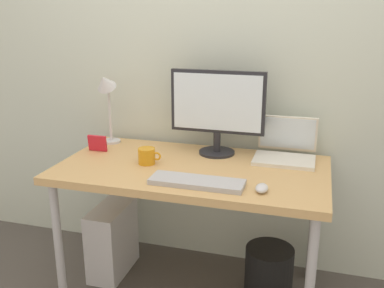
{
  "coord_description": "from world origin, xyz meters",
  "views": [
    {
      "loc": [
        0.6,
        -2.04,
        1.52
      ],
      "look_at": [
        0.0,
        0.0,
        0.87
      ],
      "focal_mm": 40.86,
      "sensor_mm": 36.0,
      "label": 1
    }
  ],
  "objects_px": {
    "laptop": "(285,149)",
    "desk_lamp": "(106,93)",
    "monitor": "(217,107)",
    "wastebasket": "(269,273)",
    "mouse": "(262,188)",
    "coffee_mug": "(147,156)",
    "photo_frame": "(97,143)",
    "keyboard": "(197,182)",
    "computer_tower": "(112,240)",
    "desk": "(192,178)"
  },
  "relations": [
    {
      "from": "monitor",
      "to": "photo_frame",
      "type": "bearing_deg",
      "value": -167.26
    },
    {
      "from": "laptop",
      "to": "coffee_mug",
      "type": "xyz_separation_m",
      "value": [
        -0.69,
        -0.29,
        -0.01
      ]
    },
    {
      "from": "coffee_mug",
      "to": "monitor",
      "type": "bearing_deg",
      "value": 40.49
    },
    {
      "from": "laptop",
      "to": "photo_frame",
      "type": "xyz_separation_m",
      "value": [
        -1.04,
        -0.17,
        -0.01
      ]
    },
    {
      "from": "desk_lamp",
      "to": "wastebasket",
      "type": "relative_size",
      "value": 1.46
    },
    {
      "from": "desk_lamp",
      "to": "keyboard",
      "type": "height_order",
      "value": "desk_lamp"
    },
    {
      "from": "mouse",
      "to": "coffee_mug",
      "type": "relative_size",
      "value": 0.73
    },
    {
      "from": "mouse",
      "to": "coffee_mug",
      "type": "height_order",
      "value": "coffee_mug"
    },
    {
      "from": "monitor",
      "to": "coffee_mug",
      "type": "relative_size",
      "value": 4.21
    },
    {
      "from": "desk",
      "to": "laptop",
      "type": "distance_m",
      "value": 0.53
    },
    {
      "from": "photo_frame",
      "to": "wastebasket",
      "type": "height_order",
      "value": "photo_frame"
    },
    {
      "from": "coffee_mug",
      "to": "desk_lamp",
      "type": "bearing_deg",
      "value": 142.97
    },
    {
      "from": "desk_lamp",
      "to": "laptop",
      "type": "bearing_deg",
      "value": 1.04
    },
    {
      "from": "monitor",
      "to": "wastebasket",
      "type": "distance_m",
      "value": 0.95
    },
    {
      "from": "laptop",
      "to": "coffee_mug",
      "type": "height_order",
      "value": "laptop"
    },
    {
      "from": "monitor",
      "to": "coffee_mug",
      "type": "height_order",
      "value": "monitor"
    },
    {
      "from": "desk_lamp",
      "to": "wastebasket",
      "type": "distance_m",
      "value": 1.37
    },
    {
      "from": "monitor",
      "to": "photo_frame",
      "type": "height_order",
      "value": "monitor"
    },
    {
      "from": "mouse",
      "to": "wastebasket",
      "type": "height_order",
      "value": "mouse"
    },
    {
      "from": "keyboard",
      "to": "mouse",
      "type": "xyz_separation_m",
      "value": [
        0.3,
        -0.0,
        0.01
      ]
    },
    {
      "from": "keyboard",
      "to": "photo_frame",
      "type": "height_order",
      "value": "photo_frame"
    },
    {
      "from": "desk_lamp",
      "to": "mouse",
      "type": "bearing_deg",
      "value": -25.46
    },
    {
      "from": "desk_lamp",
      "to": "mouse",
      "type": "relative_size",
      "value": 4.88
    },
    {
      "from": "keyboard",
      "to": "computer_tower",
      "type": "height_order",
      "value": "keyboard"
    },
    {
      "from": "monitor",
      "to": "keyboard",
      "type": "relative_size",
      "value": 1.19
    },
    {
      "from": "coffee_mug",
      "to": "computer_tower",
      "type": "xyz_separation_m",
      "value": [
        -0.27,
        0.08,
        -0.58
      ]
    },
    {
      "from": "keyboard",
      "to": "wastebasket",
      "type": "xyz_separation_m",
      "value": [
        0.33,
        0.29,
        -0.61
      ]
    },
    {
      "from": "desk",
      "to": "desk_lamp",
      "type": "bearing_deg",
      "value": 158.12
    },
    {
      "from": "mouse",
      "to": "computer_tower",
      "type": "height_order",
      "value": "mouse"
    },
    {
      "from": "monitor",
      "to": "photo_frame",
      "type": "distance_m",
      "value": 0.71
    },
    {
      "from": "keyboard",
      "to": "laptop",
      "type": "bearing_deg",
      "value": 53.41
    },
    {
      "from": "laptop",
      "to": "desk_lamp",
      "type": "distance_m",
      "value": 1.07
    },
    {
      "from": "photo_frame",
      "to": "wastebasket",
      "type": "distance_m",
      "value": 1.19
    },
    {
      "from": "computer_tower",
      "to": "wastebasket",
      "type": "xyz_separation_m",
      "value": [
        0.93,
        0.01,
        -0.06
      ]
    },
    {
      "from": "photo_frame",
      "to": "wastebasket",
      "type": "bearing_deg",
      "value": -1.61
    },
    {
      "from": "monitor",
      "to": "laptop",
      "type": "relative_size",
      "value": 1.63
    },
    {
      "from": "mouse",
      "to": "coffee_mug",
      "type": "bearing_deg",
      "value": 162.29
    },
    {
      "from": "laptop",
      "to": "desk_lamp",
      "type": "height_order",
      "value": "desk_lamp"
    },
    {
      "from": "computer_tower",
      "to": "wastebasket",
      "type": "distance_m",
      "value": 0.93
    },
    {
      "from": "laptop",
      "to": "computer_tower",
      "type": "relative_size",
      "value": 0.76
    },
    {
      "from": "mouse",
      "to": "photo_frame",
      "type": "bearing_deg",
      "value": 162.02
    },
    {
      "from": "laptop",
      "to": "keyboard",
      "type": "xyz_separation_m",
      "value": [
        -0.36,
        -0.49,
        -0.05
      ]
    },
    {
      "from": "desk",
      "to": "coffee_mug",
      "type": "bearing_deg",
      "value": -172.87
    },
    {
      "from": "keyboard",
      "to": "computer_tower",
      "type": "bearing_deg",
      "value": 154.94
    },
    {
      "from": "laptop",
      "to": "wastebasket",
      "type": "distance_m",
      "value": 0.68
    },
    {
      "from": "desk",
      "to": "photo_frame",
      "type": "distance_m",
      "value": 0.6
    },
    {
      "from": "coffee_mug",
      "to": "photo_frame",
      "type": "distance_m",
      "value": 0.37
    },
    {
      "from": "desk",
      "to": "keyboard",
      "type": "xyz_separation_m",
      "value": [
        0.09,
        -0.23,
        0.08
      ]
    },
    {
      "from": "mouse",
      "to": "computer_tower",
      "type": "xyz_separation_m",
      "value": [
        -0.9,
        0.28,
        -0.55
      ]
    },
    {
      "from": "desk_lamp",
      "to": "photo_frame",
      "type": "height_order",
      "value": "desk_lamp"
    }
  ]
}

